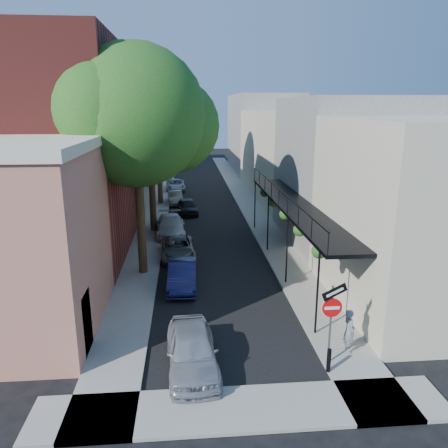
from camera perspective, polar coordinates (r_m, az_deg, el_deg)
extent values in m
plane|color=black|center=(14.44, 1.89, -20.73)|extent=(160.00, 160.00, 0.00)
cube|color=black|center=(42.49, -2.91, 3.60)|extent=(6.00, 64.00, 0.01)
cube|color=gray|center=(42.53, -8.32, 3.55)|extent=(2.00, 64.00, 0.12)
cube|color=gray|center=(42.80, 2.45, 3.77)|extent=(2.00, 64.00, 0.12)
cube|color=gray|center=(13.61, 2.43, -22.97)|extent=(12.00, 2.00, 0.12)
cube|color=beige|center=(16.27, -17.57, -12.13)|extent=(0.10, 1.20, 2.20)
cube|color=maroon|center=(27.12, -23.60, 8.67)|extent=(10.00, 12.00, 12.00)
cube|color=gray|center=(25.87, -13.27, 13.71)|extent=(0.06, 7.00, 4.00)
cube|color=#989690|center=(38.57, -16.41, 8.60)|extent=(8.00, 12.00, 9.00)
cube|color=beige|center=(52.28, -13.50, 10.89)|extent=(8.00, 16.00, 10.00)
cube|color=#B6765D|center=(66.20, -11.72, 10.92)|extent=(8.00, 12.00, 8.00)
cube|color=beige|center=(20.55, 25.78, 1.06)|extent=(8.00, 9.00, 8.00)
cube|color=#989690|center=(28.87, 16.43, 6.61)|extent=(8.00, 10.00, 9.00)
cube|color=beige|center=(43.14, 9.20, 8.97)|extent=(8.00, 20.00, 8.00)
cube|color=#989690|center=(60.63, 5.07, 11.76)|extent=(8.00, 16.00, 10.00)
cube|color=black|center=(22.89, 9.47, 2.39)|extent=(2.00, 16.00, 0.15)
cube|color=black|center=(22.50, 7.21, 4.55)|extent=(0.05, 16.00, 0.05)
cylinder|color=black|center=(16.74, 12.11, -8.62)|extent=(0.08, 0.08, 3.40)
cylinder|color=black|center=(30.72, 4.06, 2.57)|extent=(0.08, 0.08, 3.40)
sphere|color=#214D16|center=(17.28, 12.33, -3.48)|extent=(0.60, 0.60, 0.60)
sphere|color=#214D16|center=(22.85, 7.96, 1.27)|extent=(0.60, 0.60, 0.60)
sphere|color=#214D16|center=(28.59, 5.32, 4.14)|extent=(0.60, 0.60, 0.60)
cylinder|color=#595B60|center=(15.15, 13.70, -12.89)|extent=(0.07, 0.07, 2.90)
cylinder|color=red|center=(14.80, 13.92, -10.57)|extent=(0.66, 0.04, 0.66)
cube|color=white|center=(14.78, 13.96, -10.62)|extent=(0.50, 0.02, 0.10)
cylinder|color=white|center=(14.82, 13.89, -10.53)|extent=(0.70, 0.02, 0.70)
cube|color=black|center=(14.58, 14.26, -8.62)|extent=(0.89, 0.15, 0.58)
cube|color=white|center=(14.56, 14.29, -8.66)|extent=(0.60, 0.10, 0.31)
cylinder|color=black|center=(15.15, 13.53, -16.93)|extent=(0.14, 0.14, 0.80)
cylinder|color=#372616|center=(22.30, -10.88, 1.99)|extent=(0.44, 0.44, 7.00)
sphere|color=#214D16|center=(21.75, -11.48, 13.67)|extent=(6.80, 6.80, 6.80)
sphere|color=#214D16|center=(22.67, -6.76, 12.64)|extent=(4.76, 4.76, 4.76)
cylinder|color=#372616|center=(30.18, -9.38, 4.77)|extent=(0.44, 0.44, 6.30)
sphere|color=#214D16|center=(29.74, -9.72, 12.47)|extent=(6.00, 6.00, 6.00)
sphere|color=#214D16|center=(30.58, -6.68, 11.71)|extent=(4.20, 4.20, 4.20)
cylinder|color=#372616|center=(38.98, -8.46, 7.89)|extent=(0.44, 0.44, 7.35)
sphere|color=#214D16|center=(38.69, -8.74, 14.84)|extent=(7.00, 7.00, 7.00)
sphere|color=#214D16|center=(39.68, -6.01, 14.21)|extent=(4.90, 4.90, 4.90)
imported|color=#8E939D|center=(14.99, -4.20, -16.12)|extent=(1.87, 4.16, 1.39)
imported|color=#141741|center=(21.20, -5.47, -6.63)|extent=(1.41, 3.84, 1.25)
imported|color=#595C61|center=(25.23, -6.04, -3.20)|extent=(2.07, 4.18, 1.14)
imported|color=silver|center=(29.65, -7.01, -0.25)|extent=(2.13, 4.67, 1.33)
imported|color=black|center=(35.54, -4.76, 2.29)|extent=(1.83, 3.73, 1.22)
imported|color=slate|center=(39.32, -6.39, 3.44)|extent=(1.51, 3.59, 1.15)
imported|color=#9AA0AE|center=(45.81, -6.35, 5.09)|extent=(2.09, 4.21, 1.15)
imported|color=slate|center=(16.21, 16.00, -13.26)|extent=(0.43, 0.61, 1.58)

